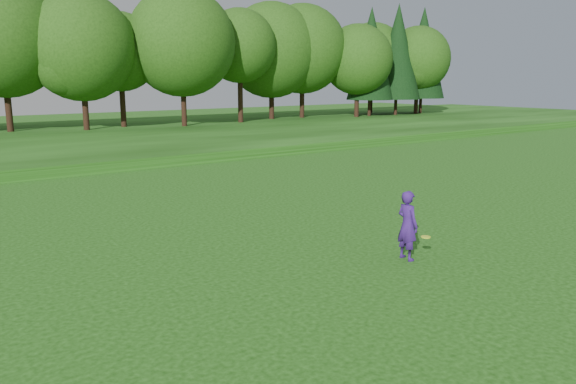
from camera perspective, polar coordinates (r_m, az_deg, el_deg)
ground at (r=14.51m, az=11.16°, el=-7.90°), size 140.00×140.00×0.00m
berm at (r=44.59m, az=-22.89°, el=4.87°), size 130.00×30.00×0.60m
walking_path at (r=31.27m, az=-16.78°, el=2.30°), size 130.00×1.60×0.04m
treeline at (r=48.39m, az=-24.78°, el=14.45°), size 104.00×7.00×15.00m
woman at (r=15.21m, az=12.04°, el=-3.34°), size 0.52×0.99×1.87m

